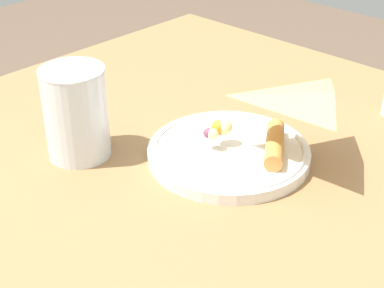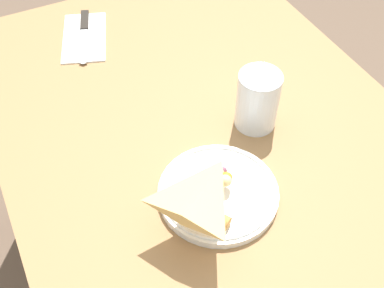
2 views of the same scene
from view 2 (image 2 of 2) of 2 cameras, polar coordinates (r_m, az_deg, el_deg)
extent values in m
plane|color=brown|center=(1.62, 1.04, -16.13)|extent=(6.00, 6.00, 0.00)
cube|color=olive|center=(1.01, 1.60, 1.45)|extent=(1.17, 0.83, 0.03)
cube|color=#382D23|center=(1.59, -19.78, 0.89)|extent=(0.06, 0.06, 0.71)
cube|color=#382D23|center=(1.74, 3.91, 8.94)|extent=(0.06, 0.06, 0.71)
cylinder|color=white|center=(0.88, 3.11, -5.82)|extent=(0.22, 0.22, 0.02)
torus|color=white|center=(0.88, 3.13, -5.46)|extent=(0.21, 0.21, 0.01)
pyramid|color=#E0B266|center=(0.87, 3.39, -4.78)|extent=(0.17, 0.17, 0.02)
cylinder|color=#C68942|center=(0.84, 1.24, -8.00)|extent=(0.10, 0.08, 0.02)
sphere|color=#EFDB93|center=(0.87, 3.40, -3.40)|extent=(0.01, 0.01, 0.01)
sphere|color=#EFDB93|center=(0.86, 4.01, -4.34)|extent=(0.02, 0.02, 0.02)
sphere|color=#7A4256|center=(0.87, 3.71, -3.17)|extent=(0.01, 0.01, 0.01)
sphere|color=orange|center=(0.86, 4.12, -4.00)|extent=(0.02, 0.02, 0.02)
cylinder|color=white|center=(0.97, 7.78, 5.15)|extent=(0.09, 0.09, 0.13)
cylinder|color=white|center=(0.98, 7.73, 4.76)|extent=(0.08, 0.08, 0.11)
torus|color=white|center=(0.93, 8.17, 7.86)|extent=(0.09, 0.09, 0.00)
cube|color=white|center=(1.25, -12.64, 12.25)|extent=(0.22, 0.16, 0.00)
cube|color=black|center=(1.30, -12.61, 14.15)|extent=(0.08, 0.04, 0.01)
cube|color=silver|center=(1.22, -12.71, 11.29)|extent=(0.13, 0.06, 0.00)
ellipsoid|color=silver|center=(1.17, -12.78, 9.53)|extent=(0.02, 0.02, 0.00)
camera|label=1|loc=(1.03, -37.29, 22.71)|focal=55.00mm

